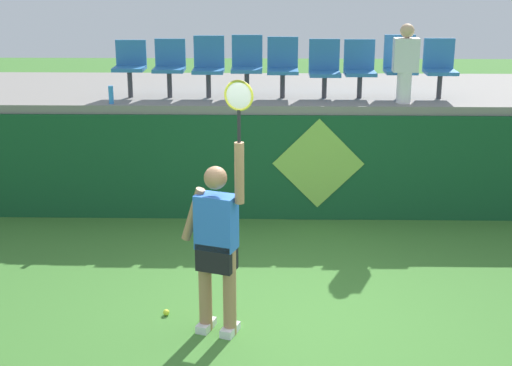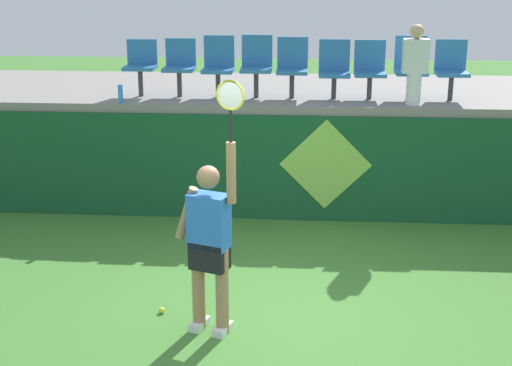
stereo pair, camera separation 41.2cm
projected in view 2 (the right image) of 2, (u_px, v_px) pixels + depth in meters
ground_plane at (282, 318)px, 7.61m from camera, size 40.00×40.00×0.00m
court_back_wall at (291, 167)px, 10.31m from camera, size 13.14×0.20×1.49m
spectator_platform at (295, 92)px, 11.43m from camera, size 13.14×2.95×0.12m
tennis_player at (210, 240)px, 7.08m from camera, size 0.72×0.37×2.52m
tennis_ball at (162, 310)px, 7.71m from camera, size 0.07×0.07×0.07m
water_bottle at (120, 94)px, 10.27m from camera, size 0.07×0.07×0.25m
stadium_chair_0 at (141, 63)px, 10.69m from camera, size 0.44×0.42×0.80m
stadium_chair_1 at (180, 64)px, 10.65m from camera, size 0.44×0.42×0.82m
stadium_chair_2 at (218, 64)px, 10.62m from camera, size 0.44×0.42×0.86m
stadium_chair_3 at (257, 63)px, 10.58m from camera, size 0.44×0.42×0.87m
stadium_chair_4 at (292, 65)px, 10.55m from camera, size 0.44×0.42×0.85m
stadium_chair_5 at (334, 67)px, 10.51m from camera, size 0.44×0.42×0.82m
stadium_chair_6 at (370, 67)px, 10.48m from camera, size 0.44×0.42×0.82m
stadium_chair_7 at (411, 65)px, 10.43m from camera, size 0.44×0.42×0.88m
stadium_chair_8 at (451, 67)px, 10.39m from camera, size 0.44×0.42×0.83m
spectator_0 at (415, 63)px, 9.99m from camera, size 0.34×0.20×1.08m
wall_signage_mount at (324, 221)px, 10.40m from camera, size 1.27×0.01×1.46m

